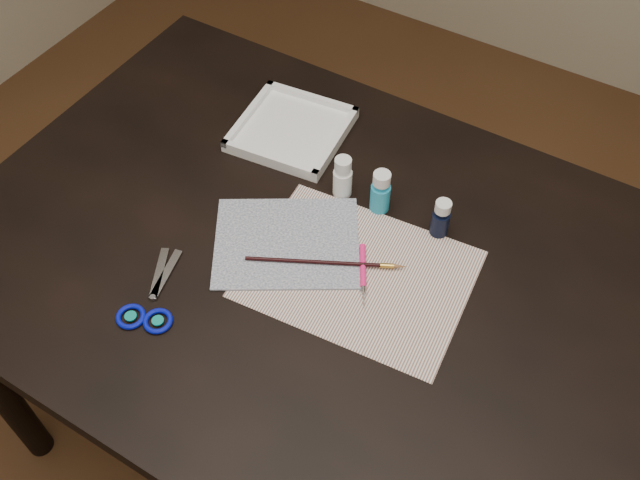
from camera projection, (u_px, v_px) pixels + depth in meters
The scene contains 11 objects.
ground at pixel (320, 436), 1.83m from camera, with size 3.50×3.50×0.02m, color #422614.
table at pixel (320, 363), 1.53m from camera, with size 1.30×0.90×0.75m, color black.
paper at pixel (358, 274), 1.22m from camera, with size 0.37×0.28×0.00m, color white.
canvas at pixel (287, 242), 1.26m from camera, with size 0.25×0.20×0.00m, color #11193B.
paint_bottle_white at pixel (343, 177), 1.30m from camera, with size 0.04×0.04×0.09m, color white.
paint_bottle_cyan at pixel (381, 191), 1.28m from camera, with size 0.04×0.04×0.09m, color #219AC2.
paint_bottle_navy at pixel (441, 218), 1.24m from camera, with size 0.03×0.03×0.08m, color black.
paintbrush at pixel (326, 262), 1.22m from camera, with size 0.28×0.01×0.01m, color black, non-canonical shape.
craft_knife at pixel (363, 276), 1.21m from camera, with size 0.13×0.01×0.01m, color #FF1D72, non-canonical shape.
scissors at pixel (152, 289), 1.19m from camera, with size 0.19×0.10×0.01m, color silver, non-canonical shape.
palette_tray at pixel (292, 129), 1.42m from camera, with size 0.21×0.21×0.02m, color white.
Camera 1 is at (0.38, -0.64, 1.74)m, focal length 40.00 mm.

